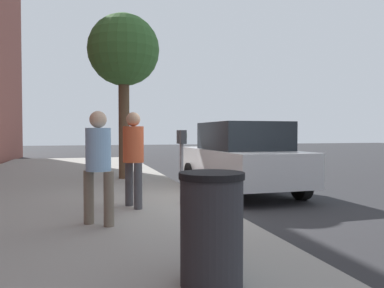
{
  "coord_description": "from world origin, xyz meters",
  "views": [
    {
      "loc": [
        -7.36,
        2.4,
        1.51
      ],
      "look_at": [
        -0.19,
        0.4,
        1.29
      ],
      "focal_mm": 35.41,
      "sensor_mm": 36.0,
      "label": 1
    }
  ],
  "objects_px": {
    "pedestrian_bystander": "(98,159)",
    "parked_sedan_near": "(241,157)",
    "parking_meter": "(182,151)",
    "trash_bin": "(212,228)",
    "street_tree": "(124,52)",
    "pedestrian_at_meter": "(133,152)"
  },
  "relations": [
    {
      "from": "street_tree",
      "to": "parking_meter",
      "type": "bearing_deg",
      "value": -171.44
    },
    {
      "from": "trash_bin",
      "to": "parking_meter",
      "type": "bearing_deg",
      "value": -10.12
    },
    {
      "from": "parking_meter",
      "to": "street_tree",
      "type": "bearing_deg",
      "value": 8.56
    },
    {
      "from": "parking_meter",
      "to": "pedestrian_at_meter",
      "type": "distance_m",
      "value": 0.93
    },
    {
      "from": "parking_meter",
      "to": "trash_bin",
      "type": "height_order",
      "value": "parking_meter"
    },
    {
      "from": "parking_meter",
      "to": "trash_bin",
      "type": "bearing_deg",
      "value": 169.88
    },
    {
      "from": "trash_bin",
      "to": "pedestrian_at_meter",
      "type": "bearing_deg",
      "value": 3.8
    },
    {
      "from": "pedestrian_bystander",
      "to": "parked_sedan_near",
      "type": "bearing_deg",
      "value": -8.72
    },
    {
      "from": "parking_meter",
      "to": "trash_bin",
      "type": "relative_size",
      "value": 1.4
    },
    {
      "from": "parking_meter",
      "to": "street_tree",
      "type": "relative_size",
      "value": 0.29
    },
    {
      "from": "pedestrian_bystander",
      "to": "parked_sedan_near",
      "type": "relative_size",
      "value": 0.38
    },
    {
      "from": "street_tree",
      "to": "trash_bin",
      "type": "height_order",
      "value": "street_tree"
    },
    {
      "from": "pedestrian_at_meter",
      "to": "pedestrian_bystander",
      "type": "relative_size",
      "value": 1.03
    },
    {
      "from": "parking_meter",
      "to": "street_tree",
      "type": "xyz_separation_m",
      "value": [
        4.41,
        0.66,
        2.73
      ]
    },
    {
      "from": "pedestrian_at_meter",
      "to": "parked_sedan_near",
      "type": "xyz_separation_m",
      "value": [
        1.96,
        -2.93,
        -0.27
      ]
    },
    {
      "from": "parking_meter",
      "to": "street_tree",
      "type": "distance_m",
      "value": 5.23
    },
    {
      "from": "parking_meter",
      "to": "pedestrian_bystander",
      "type": "relative_size",
      "value": 0.84
    },
    {
      "from": "pedestrian_bystander",
      "to": "street_tree",
      "type": "distance_m",
      "value": 6.4
    },
    {
      "from": "parking_meter",
      "to": "street_tree",
      "type": "height_order",
      "value": "street_tree"
    },
    {
      "from": "street_tree",
      "to": "trash_bin",
      "type": "relative_size",
      "value": 4.83
    },
    {
      "from": "trash_bin",
      "to": "street_tree",
      "type": "bearing_deg",
      "value": -0.13
    },
    {
      "from": "pedestrian_at_meter",
      "to": "street_tree",
      "type": "height_order",
      "value": "street_tree"
    }
  ]
}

